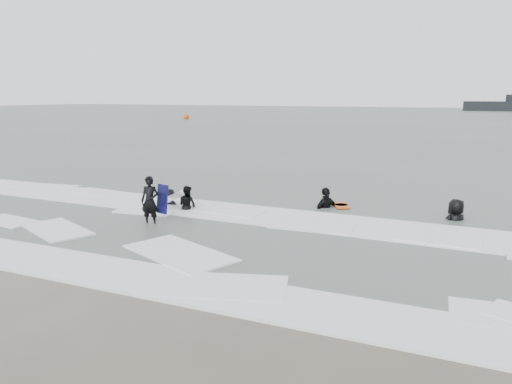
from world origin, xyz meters
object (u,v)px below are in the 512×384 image
at_px(surfer_right_near, 326,209).
at_px(surfer_centre, 151,225).
at_px(surfer_right_far, 455,221).
at_px(buoy, 186,117).
at_px(surfer_wading, 188,211).
at_px(surfer_breaker, 169,207).

bearing_deg(surfer_right_near, surfer_centre, -13.34).
xyz_separation_m(surfer_right_near, surfer_right_far, (4.54, 0.05, 0.00)).
distance_m(surfer_right_near, buoy, 68.85).
bearing_deg(surfer_wading, surfer_right_near, -138.08).
bearing_deg(surfer_right_far, surfer_right_near, -48.95).
distance_m(surfer_breaker, surfer_right_near, 5.93).
xyz_separation_m(surfer_breaker, buoy, (-36.29, 57.06, 0.42)).
xyz_separation_m(surfer_wading, surfer_right_far, (9.06, 2.55, 0.00)).
bearing_deg(surfer_breaker, surfer_centre, -68.47).
xyz_separation_m(surfer_centre, surfer_right_far, (9.00, 4.84, 0.00)).
height_order(surfer_centre, surfer_wading, surfer_centre).
distance_m(surfer_right_near, surfer_right_far, 4.54).
distance_m(surfer_breaker, surfer_right_far, 10.28).
height_order(surfer_centre, surfer_breaker, surfer_centre).
bearing_deg(buoy, surfer_wading, -56.96).
relative_size(surfer_wading, surfer_right_near, 0.76).
bearing_deg(buoy, surfer_right_far, -49.76).
distance_m(surfer_centre, surfer_right_far, 10.22).
bearing_deg(surfer_centre, surfer_right_near, 34.96).
bearing_deg(surfer_right_far, surfer_breaker, -36.27).
relative_size(surfer_centre, surfer_right_far, 0.86).
bearing_deg(surfer_centre, buoy, 110.00).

